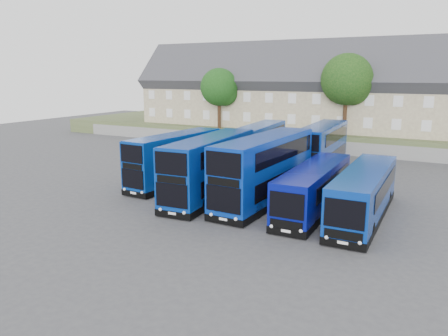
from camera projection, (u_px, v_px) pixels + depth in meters
ground at (224, 209)px, 29.34m from camera, size 120.00×120.00×0.00m
retaining_wall at (322, 147)px, 49.91m from camera, size 70.00×0.40×1.50m
earth_bank at (343, 134)px, 58.49m from camera, size 80.00×20.00×2.00m
terrace_row at (314, 92)px, 55.22m from camera, size 48.00×10.40×11.20m
dd_front_left at (176, 160)px, 35.73m from camera, size 2.97×10.41×4.09m
dd_front_mid at (210, 168)px, 31.69m from camera, size 3.33×11.27×4.42m
dd_front_right at (265, 170)px, 30.54m from camera, size 3.14×11.76×4.63m
dd_rear_left at (259, 147)px, 42.26m from camera, size 3.19×10.40×4.07m
dd_rear_right at (321, 149)px, 40.14m from camera, size 2.84×10.91×4.31m
coach_east_a at (314, 189)px, 28.61m from camera, size 2.48×11.05×3.01m
coach_east_b at (364, 195)px, 27.12m from camera, size 2.55×11.48×3.13m
tree_west at (220, 89)px, 55.87m from camera, size 4.80×4.80×7.65m
tree_mid at (348, 81)px, 48.76m from camera, size 5.76×5.76×9.18m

